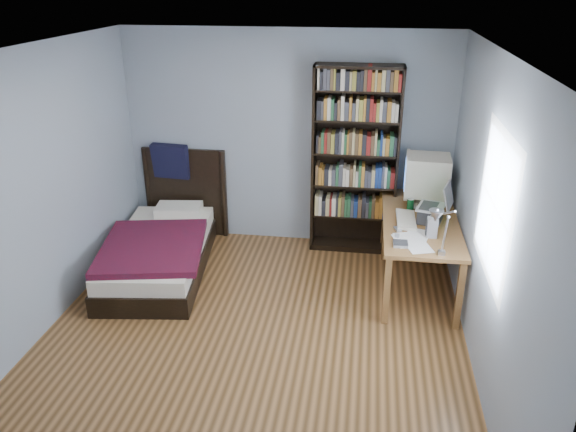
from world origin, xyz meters
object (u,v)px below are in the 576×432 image
object	(u,v)px
laptop	(432,211)
bookshelf	(355,161)
speaker	(432,227)
bed	(162,246)
soda_can	(410,205)
keyboard	(406,220)
crt_monitor	(426,176)
desk	(415,227)
desk_lamp	(438,220)

from	to	relation	value
laptop	bookshelf	size ratio (longest dim) A/B	0.19
speaker	bed	size ratio (longest dim) A/B	0.09
laptop	bookshelf	xyz separation A→B (m)	(-0.81, 0.78, 0.24)
soda_can	speaker	bearing A→B (deg)	-74.89
keyboard	laptop	bearing A→B (deg)	5.54
keyboard	bookshelf	size ratio (longest dim) A/B	0.22
keyboard	speaker	size ratio (longest dim) A/B	2.48
keyboard	crt_monitor	bearing A→B (deg)	68.75
speaker	bed	world-z (taller)	bed
speaker	laptop	bearing A→B (deg)	84.86
desk	crt_monitor	distance (m)	0.61
soda_can	bed	distance (m)	2.73
desk	soda_can	bearing A→B (deg)	-109.12
desk	soda_can	xyz separation A→B (m)	(-0.09, -0.27, 0.37)
crt_monitor	soda_can	size ratio (longest dim) A/B	4.04
desk	laptop	bearing A→B (deg)	-78.89
laptop	speaker	xyz separation A→B (m)	(-0.03, -0.36, -0.02)
keyboard	speaker	world-z (taller)	speaker
desk	desk_lamp	world-z (taller)	desk_lamp
soda_can	bookshelf	world-z (taller)	bookshelf
crt_monitor	bookshelf	size ratio (longest dim) A/B	0.25
desk	bed	size ratio (longest dim) A/B	0.82
laptop	desk_lamp	world-z (taller)	desk_lamp
bed	desk_lamp	bearing A→B (deg)	-21.18
desk	speaker	distance (m)	0.98
keyboard	soda_can	bearing A→B (deg)	78.85
desk_lamp	bookshelf	world-z (taller)	bookshelf
laptop	keyboard	xyz separation A→B (m)	(-0.25, -0.03, -0.10)
crt_monitor	laptop	size ratio (longest dim) A/B	1.32
bookshelf	bed	bearing A→B (deg)	-158.76
speaker	bookshelf	xyz separation A→B (m)	(-0.78, 1.14, 0.25)
desk_lamp	bookshelf	bearing A→B (deg)	110.97
crt_monitor	bookshelf	bearing A→B (deg)	161.88
desk	desk_lamp	distance (m)	1.81
desk_lamp	bed	size ratio (longest dim) A/B	0.29
laptop	keyboard	distance (m)	0.27
laptop	bed	distance (m)	2.93
desk	desk_lamp	size ratio (longest dim) A/B	2.86
soda_can	bookshelf	xyz separation A→B (m)	(-0.61, 0.53, 0.28)
keyboard	soda_can	distance (m)	0.29
keyboard	bookshelf	xyz separation A→B (m)	(-0.56, 0.81, 0.33)
desk	bed	world-z (taller)	bed
desk_lamp	soda_can	bearing A→B (deg)	94.52
desk_lamp	keyboard	distance (m)	1.17
crt_monitor	laptop	xyz separation A→B (m)	(0.04, -0.53, -0.19)
bookshelf	speaker	bearing A→B (deg)	-55.74
bed	keyboard	bearing A→B (deg)	-0.21
laptop	soda_can	world-z (taller)	laptop
laptop	bed	world-z (taller)	bed
crt_monitor	speaker	xyz separation A→B (m)	(0.01, -0.89, -0.20)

